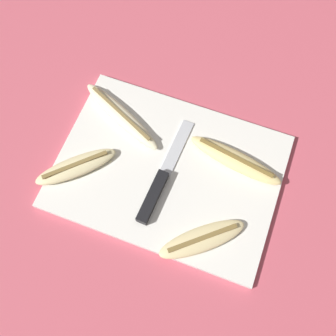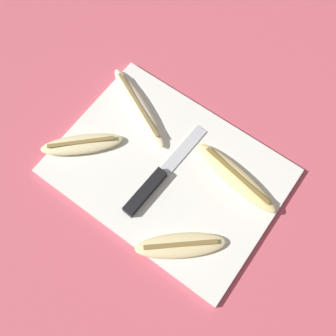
% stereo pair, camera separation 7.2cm
% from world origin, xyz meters
% --- Properties ---
extents(ground_plane, '(4.00, 4.00, 0.00)m').
position_xyz_m(ground_plane, '(0.00, 0.00, 0.00)').
color(ground_plane, '#C65160').
extents(cutting_board, '(0.41, 0.30, 0.01)m').
position_xyz_m(cutting_board, '(0.00, 0.00, 0.01)').
color(cutting_board, white).
rests_on(cutting_board, ground_plane).
extents(knife, '(0.03, 0.22, 0.02)m').
position_xyz_m(knife, '(-0.01, -0.04, 0.02)').
color(knife, black).
rests_on(knife, cutting_board).
extents(banana_golden_short, '(0.19, 0.07, 0.02)m').
position_xyz_m(banana_golden_short, '(0.11, 0.06, 0.02)').
color(banana_golden_short, '#EDD689').
rests_on(banana_golden_short, cutting_board).
extents(banana_ripe_center, '(0.15, 0.14, 0.02)m').
position_xyz_m(banana_ripe_center, '(0.10, -0.10, 0.02)').
color(banana_ripe_center, beige).
rests_on(banana_ripe_center, cutting_board).
extents(banana_soft_right, '(0.14, 0.14, 0.02)m').
position_xyz_m(banana_soft_right, '(-0.16, -0.06, 0.02)').
color(banana_soft_right, beige).
rests_on(banana_soft_right, cutting_board).
extents(banana_bright_far, '(0.19, 0.11, 0.02)m').
position_xyz_m(banana_bright_far, '(-0.12, 0.07, 0.02)').
color(banana_bright_far, beige).
rests_on(banana_bright_far, cutting_board).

